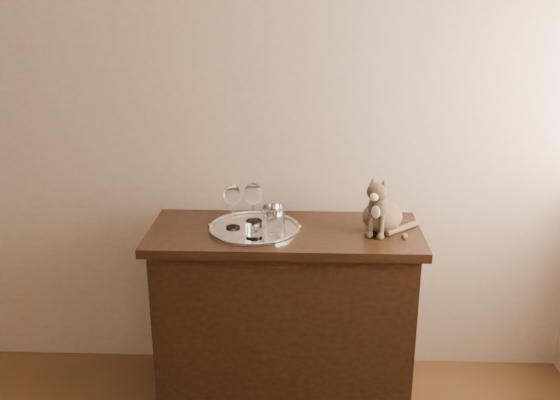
% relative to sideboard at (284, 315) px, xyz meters
% --- Properties ---
extents(wall_back, '(4.00, 0.10, 2.70)m').
position_rel_sideboard_xyz_m(wall_back, '(-0.60, 0.31, 0.93)').
color(wall_back, tan).
rests_on(wall_back, ground).
extents(sideboard, '(1.20, 0.50, 0.85)m').
position_rel_sideboard_xyz_m(sideboard, '(0.00, 0.00, 0.00)').
color(sideboard, black).
rests_on(sideboard, ground).
extents(tray, '(0.40, 0.40, 0.01)m').
position_rel_sideboard_xyz_m(tray, '(-0.13, -0.01, 0.43)').
color(tray, silver).
rests_on(tray, sideboard).
extents(wine_glass_b, '(0.07, 0.07, 0.18)m').
position_rel_sideboard_xyz_m(wine_glass_b, '(-0.15, 0.08, 0.52)').
color(wine_glass_b, white).
rests_on(wine_glass_b, tray).
extents(wine_glass_c, '(0.08, 0.08, 0.20)m').
position_rel_sideboard_xyz_m(wine_glass_c, '(-0.23, -0.01, 0.53)').
color(wine_glass_c, white).
rests_on(wine_glass_c, tray).
extents(wine_glass_d, '(0.08, 0.08, 0.21)m').
position_rel_sideboard_xyz_m(wine_glass_d, '(-0.14, 0.01, 0.54)').
color(wine_glass_d, silver).
rests_on(wine_glass_d, tray).
extents(tumbler_a, '(0.08, 0.08, 0.09)m').
position_rel_sideboard_xyz_m(tumbler_a, '(-0.04, -0.06, 0.48)').
color(tumbler_a, silver).
rests_on(tumbler_a, tray).
extents(tumbler_b, '(0.07, 0.07, 0.08)m').
position_rel_sideboard_xyz_m(tumbler_b, '(-0.13, -0.12, 0.47)').
color(tumbler_b, silver).
rests_on(tumbler_b, tray).
extents(tumbler_c, '(0.09, 0.09, 0.10)m').
position_rel_sideboard_xyz_m(tumbler_c, '(-0.05, 0.01, 0.48)').
color(tumbler_c, silver).
rests_on(tumbler_c, tray).
extents(cat, '(0.34, 0.33, 0.26)m').
position_rel_sideboard_xyz_m(cat, '(0.43, 0.02, 0.56)').
color(cat, brown).
rests_on(cat, sideboard).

